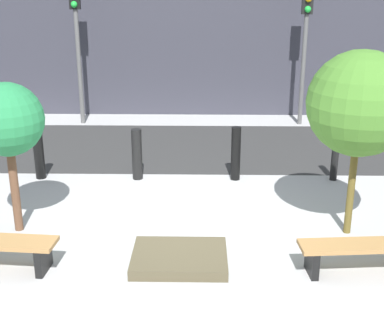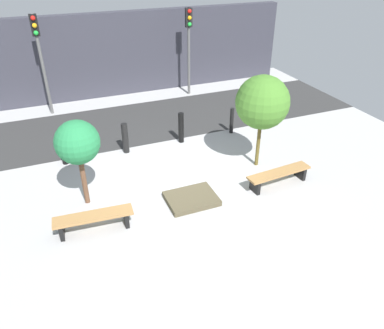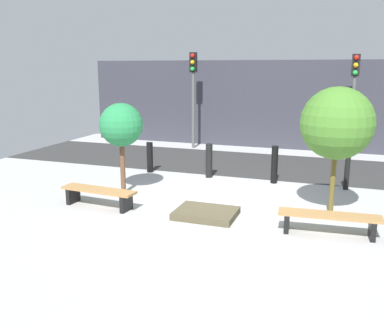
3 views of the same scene
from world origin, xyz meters
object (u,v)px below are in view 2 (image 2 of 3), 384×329
(bollard_far_left, at_px, (63,150))
(traffic_light_west, at_px, (39,48))
(bench_right, at_px, (279,175))
(tree_behind_right_bench, at_px, (262,103))
(traffic_light_mid_west, at_px, (189,37))
(bench_left, at_px, (94,219))
(tree_behind_left_bench, at_px, (77,143))
(planter_bed, at_px, (191,199))
(bollard_left, at_px, (125,138))
(bollard_right, at_px, (232,121))
(bollard_center, at_px, (181,128))

(bollard_far_left, bearing_deg, traffic_light_west, 90.99)
(bench_right, distance_m, tree_behind_right_bench, 2.16)
(tree_behind_right_bench, bearing_deg, traffic_light_mid_west, 86.60)
(tree_behind_right_bench, xyz_separation_m, traffic_light_west, (-5.70, 6.79, 0.56))
(bench_left, bearing_deg, tree_behind_left_bench, 94.45)
(bollard_far_left, bearing_deg, traffic_light_mid_west, 36.19)
(tree_behind_right_bench, bearing_deg, traffic_light_west, 130.02)
(planter_bed, height_order, traffic_light_mid_west, traffic_light_mid_west)
(traffic_light_west, xyz_separation_m, traffic_light_mid_west, (6.10, -0.00, -0.08))
(planter_bed, height_order, tree_behind_left_bench, tree_behind_left_bench)
(bench_left, bearing_deg, planter_bed, 8.77)
(planter_bed, bearing_deg, bench_right, -4.32)
(bollard_left, xyz_separation_m, bollard_right, (3.97, 0.00, -0.04))
(bollard_right, bearing_deg, tree_behind_right_bench, -97.83)
(bench_right, relative_size, tree_behind_left_bench, 0.84)
(tree_behind_left_bench, bearing_deg, bollard_center, 33.16)
(planter_bed, xyz_separation_m, bollard_right, (2.97, 3.41, 0.40))
(bollard_right, distance_m, traffic_light_mid_west, 4.89)
(tree_behind_right_bench, relative_size, traffic_light_mid_west, 0.77)
(tree_behind_left_bench, distance_m, traffic_light_mid_west, 8.90)
(bench_right, distance_m, planter_bed, 2.67)
(tree_behind_left_bench, bearing_deg, planter_bed, -21.22)
(planter_bed, relative_size, bollard_left, 1.30)
(bench_right, distance_m, bollard_right, 3.62)
(bench_left, distance_m, traffic_light_west, 8.36)
(bench_left, relative_size, bollard_right, 2.01)
(planter_bed, relative_size, traffic_light_mid_west, 0.36)
(tree_behind_left_bench, bearing_deg, bench_left, -90.00)
(tree_behind_right_bench, bearing_deg, bollard_center, 124.85)
(planter_bed, distance_m, traffic_light_mid_west, 8.76)
(tree_behind_right_bench, xyz_separation_m, bollard_center, (-1.66, 2.38, -1.55))
(bollard_right, relative_size, traffic_light_mid_west, 0.26)
(planter_bed, bearing_deg, bollard_center, 73.77)
(bollard_center, bearing_deg, traffic_light_mid_west, 64.96)
(bollard_right, bearing_deg, traffic_light_west, 143.81)
(bench_left, relative_size, bollard_far_left, 2.00)
(bench_left, relative_size, planter_bed, 1.43)
(tree_behind_right_bench, height_order, traffic_light_west, traffic_light_west)
(planter_bed, distance_m, bollard_left, 3.58)
(tree_behind_left_bench, xyz_separation_m, bollard_left, (1.66, 2.38, -1.30))
(bench_right, bearing_deg, bollard_right, 80.37)
(bollard_left, relative_size, bollard_center, 0.95)
(bench_right, height_order, bollard_left, bollard_left)
(bench_right, bearing_deg, tree_behind_right_bench, 85.55)
(bollard_left, distance_m, traffic_light_mid_west, 6.33)
(planter_bed, distance_m, traffic_light_west, 8.78)
(planter_bed, xyz_separation_m, traffic_light_west, (-3.05, 7.81, 2.59))
(planter_bed, bearing_deg, tree_behind_left_bench, 158.78)
(traffic_light_mid_west, bearing_deg, bench_right, -92.88)
(bench_left, bearing_deg, tree_behind_right_bench, 17.51)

